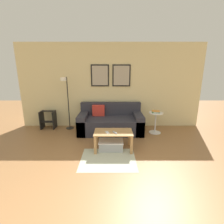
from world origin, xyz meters
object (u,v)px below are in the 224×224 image
(coffee_table, at_px, (114,136))
(step_stool, at_px, (48,119))
(cell_phone, at_px, (108,132))
(couch, at_px, (111,122))
(remote_control, at_px, (115,132))
(storage_bin, at_px, (111,145))
(book_stack, at_px, (156,112))
(side_table, at_px, (156,121))
(floor_lamp, at_px, (67,98))

(coffee_table, relative_size, step_stool, 1.56)
(cell_phone, bearing_deg, couch, 65.15)
(coffee_table, distance_m, step_stool, 2.45)
(coffee_table, height_order, remote_control, remote_control)
(storage_bin, distance_m, remote_control, 0.35)
(book_stack, xyz_separation_m, cell_phone, (-1.33, -1.09, -0.19))
(couch, height_order, coffee_table, couch)
(coffee_table, xyz_separation_m, side_table, (1.21, 1.02, 0.02))
(couch, distance_m, coffee_table, 1.16)
(floor_lamp, xyz_separation_m, step_stool, (-0.66, 0.18, -0.69))
(coffee_table, xyz_separation_m, floor_lamp, (-1.34, 1.23, 0.64))
(floor_lamp, height_order, side_table, floor_lamp)
(step_stool, bearing_deg, coffee_table, -34.96)
(side_table, distance_m, cell_phone, 1.73)
(couch, relative_size, storage_bin, 3.29)
(coffee_table, xyz_separation_m, step_stool, (-2.00, 1.40, -0.05))
(storage_bin, bearing_deg, floor_lamp, 136.45)
(coffee_table, relative_size, remote_control, 5.68)
(storage_bin, xyz_separation_m, remote_control, (0.09, -0.08, 0.33))
(couch, height_order, remote_control, couch)
(couch, height_order, floor_lamp, floor_lamp)
(couch, bearing_deg, floor_lamp, 176.87)
(storage_bin, relative_size, floor_lamp, 0.35)
(storage_bin, bearing_deg, book_stack, 39.45)
(couch, xyz_separation_m, book_stack, (1.28, -0.12, 0.35))
(floor_lamp, bearing_deg, storage_bin, -43.55)
(side_table, xyz_separation_m, cell_phone, (-1.35, -1.08, 0.08))
(coffee_table, xyz_separation_m, remote_control, (0.03, -0.07, 0.10))
(couch, xyz_separation_m, coffee_table, (0.07, -1.16, 0.06))
(coffee_table, relative_size, storage_bin, 1.54)
(side_table, bearing_deg, step_stool, 173.33)
(remote_control, distance_m, cell_phone, 0.17)
(side_table, xyz_separation_m, book_stack, (-0.01, 0.01, 0.27))
(remote_control, bearing_deg, storage_bin, 109.05)
(coffee_table, bearing_deg, cell_phone, -157.55)
(storage_bin, height_order, floor_lamp, floor_lamp)
(side_table, relative_size, step_stool, 1.10)
(coffee_table, relative_size, side_table, 1.42)
(storage_bin, distance_m, book_stack, 1.71)
(side_table, height_order, book_stack, book_stack)
(storage_bin, xyz_separation_m, side_table, (1.27, 1.02, 0.25))
(couch, distance_m, side_table, 1.30)
(floor_lamp, distance_m, remote_control, 1.97)
(cell_phone, bearing_deg, remote_control, -28.94)
(storage_bin, bearing_deg, step_stool, 144.33)
(book_stack, bearing_deg, side_table, -47.87)
(floor_lamp, distance_m, side_table, 2.64)
(floor_lamp, xyz_separation_m, book_stack, (2.54, -0.19, -0.35))
(floor_lamp, xyz_separation_m, side_table, (2.55, -0.20, -0.62))
(remote_control, bearing_deg, step_stool, 114.30)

